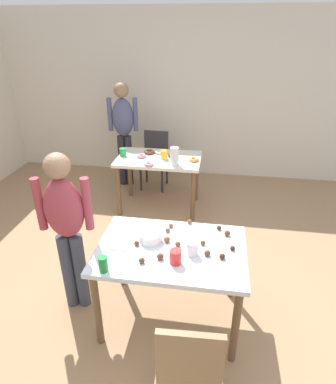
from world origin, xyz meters
TOP-DOWN VIEW (x-y plane):
  - ground_plane at (0.00, 0.00)m, footprint 6.40×6.40m
  - wall_back at (0.00, 3.20)m, footprint 6.40×0.10m
  - dining_table_near at (0.08, -0.10)m, footprint 1.18×0.81m
  - dining_table_far at (-0.37, 1.84)m, footprint 1.11×0.70m
  - chair_near_table at (0.30, -0.88)m, footprint 0.42×0.42m
  - chair_far_table at (-0.56, 2.55)m, footprint 0.42×0.42m
  - person_girl_near at (-0.79, -0.07)m, footprint 0.46×0.25m
  - person_adult_far at (-1.04, 2.52)m, footprint 0.46×0.24m
  - mixing_bowl at (-0.10, -0.03)m, footprint 0.18×0.18m
  - soda_can at (-0.36, -0.44)m, footprint 0.07×0.07m
  - fork_near at (-0.33, -0.19)m, footprint 0.17×0.02m
  - cup_near_0 at (0.25, -0.15)m, footprint 0.09×0.09m
  - cup_near_1 at (0.14, -0.27)m, footprint 0.09×0.09m
  - cake_ball_0 at (0.19, 0.28)m, footprint 0.04×0.04m
  - cake_ball_1 at (-0.20, -0.11)m, footprint 0.04×0.04m
  - cake_ball_2 at (0.02, -0.25)m, footprint 0.05×0.05m
  - cake_ball_3 at (0.32, -0.02)m, footprint 0.04×0.04m
  - cake_ball_4 at (0.45, 0.22)m, footprint 0.04×0.04m
  - cake_ball_5 at (0.03, -0.02)m, footprint 0.05×0.05m
  - cake_ball_6 at (0.02, 0.12)m, footprint 0.04×0.04m
  - cake_ball_7 at (0.13, -0.07)m, footprint 0.04×0.04m
  - cake_ball_8 at (0.55, -0.05)m, footprint 0.04×0.04m
  - cake_ball_9 at (0.48, -0.17)m, footprint 0.04×0.04m
  - cake_ball_10 at (0.36, -0.15)m, footprint 0.05×0.05m
  - cake_ball_11 at (0.51, 0.14)m, footprint 0.05×0.05m
  - cake_ball_12 at (-0.11, -0.31)m, footprint 0.05×0.05m
  - cake_ball_13 at (0.03, 0.19)m, footprint 0.04×0.04m
  - pitcher_far at (-0.13, 1.63)m, footprint 0.11×0.11m
  - cup_far_0 at (-0.30, 1.81)m, footprint 0.09×0.09m
  - cup_far_1 at (-0.86, 1.83)m, footprint 0.09×0.09m
  - donut_far_0 at (-0.40, 2.00)m, footprint 0.11×0.11m
  - donut_far_1 at (-0.19, 1.90)m, footprint 0.14×0.14m
  - donut_far_2 at (-0.53, 1.98)m, footprint 0.14×0.14m
  - donut_far_3 at (0.10, 1.79)m, footprint 0.13×0.13m
  - donut_far_4 at (-0.60, 1.82)m, footprint 0.13×0.13m
  - donut_far_5 at (-0.45, 1.55)m, footprint 0.12×0.12m

SIDE VIEW (x-z plane):
  - ground_plane at x=0.00m, z-range 0.00..0.00m
  - chair_near_table at x=0.30m, z-range 0.06..0.93m
  - chair_far_table at x=-0.56m, z-range 0.06..0.93m
  - dining_table_far at x=-0.37m, z-range 0.26..1.01m
  - dining_table_near at x=0.08m, z-range 0.28..1.03m
  - fork_near at x=-0.33m, z-range 0.75..0.76m
  - donut_far_0 at x=-0.40m, z-range 0.75..0.78m
  - donut_far_5 at x=-0.45m, z-range 0.75..0.79m
  - donut_far_4 at x=-0.60m, z-range 0.75..0.79m
  - donut_far_3 at x=0.10m, z-range 0.75..0.79m
  - cake_ball_13 at x=0.03m, z-range 0.75..0.79m
  - cake_ball_8 at x=0.55m, z-range 0.75..0.79m
  - cake_ball_3 at x=0.32m, z-range 0.75..0.79m
  - cake_ball_4 at x=0.45m, z-range 0.75..0.79m
  - cake_ball_0 at x=0.19m, z-range 0.75..0.79m
  - cake_ball_6 at x=0.02m, z-range 0.75..0.79m
  - donut_far_1 at x=-0.19m, z-range 0.75..0.79m
  - cake_ball_1 at x=-0.20m, z-range 0.75..0.79m
  - donut_far_2 at x=-0.53m, z-range 0.75..0.79m
  - cake_ball_7 at x=0.13m, z-range 0.75..0.79m
  - cake_ball_9 at x=0.48m, z-range 0.75..0.79m
  - cake_ball_12 at x=-0.11m, z-range 0.75..0.80m
  - cake_ball_10 at x=0.36m, z-range 0.75..0.80m
  - cake_ball_11 at x=0.51m, z-range 0.75..0.80m
  - cake_ball_2 at x=0.02m, z-range 0.75..0.80m
  - cake_ball_5 at x=0.03m, z-range 0.75..0.80m
  - mixing_bowl at x=-0.10m, z-range 0.75..0.83m
  - cup_far_1 at x=-0.86m, z-range 0.75..0.86m
  - cup_near_0 at x=0.25m, z-range 0.75..0.86m
  - cup_near_1 at x=0.14m, z-range 0.75..0.86m
  - cup_far_0 at x=-0.30m, z-range 0.75..0.87m
  - soda_can at x=-0.36m, z-range 0.75..0.87m
  - pitcher_far at x=-0.13m, z-range 0.75..0.98m
  - person_girl_near at x=-0.79m, z-range 0.14..1.63m
  - person_adult_far at x=-1.04m, z-range 0.17..1.77m
  - wall_back at x=0.00m, z-range 0.00..2.60m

